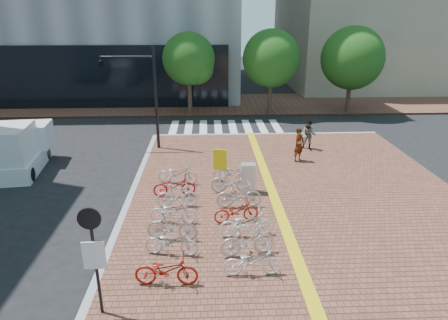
{
  "coord_description": "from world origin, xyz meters",
  "views": [
    {
      "loc": [
        -0.74,
        -12.09,
        7.37
      ],
      "look_at": [
        -0.03,
        4.23,
        1.3
      ],
      "focal_mm": 32.0,
      "sensor_mm": 36.0,
      "label": 1
    }
  ],
  "objects_px": {
    "bike_0": "(166,270)",
    "bike_2": "(172,226)",
    "bike_7": "(252,262)",
    "bike_9": "(246,223)",
    "pedestrian_b": "(309,135)",
    "bike_3": "(173,211)",
    "bike_11": "(239,195)",
    "bike_13": "(233,173)",
    "utility_box": "(248,178)",
    "bike_4": "(177,195)",
    "bike_10": "(236,211)",
    "traffic_light_pole": "(131,80)",
    "bike_8": "(248,240)",
    "pedestrian_a": "(299,145)",
    "yellow_sign": "(220,164)",
    "bike_1": "(171,242)",
    "box_truck": "(19,149)",
    "bike_5": "(174,186)",
    "notice_sign": "(94,249)",
    "bike_6": "(178,174)",
    "bike_12": "(232,181)"
  },
  "relations": [
    {
      "from": "bike_1",
      "to": "bike_5",
      "type": "height_order",
      "value": "bike_5"
    },
    {
      "from": "bike_0",
      "to": "bike_12",
      "type": "bearing_deg",
      "value": -17.13
    },
    {
      "from": "bike_7",
      "to": "notice_sign",
      "type": "xyz_separation_m",
      "value": [
        -4.01,
        -1.42,
        1.45
      ]
    },
    {
      "from": "bike_7",
      "to": "bike_4",
      "type": "bearing_deg",
      "value": 28.14
    },
    {
      "from": "bike_8",
      "to": "bike_9",
      "type": "xyz_separation_m",
      "value": [
        0.05,
        1.15,
        -0.04
      ]
    },
    {
      "from": "bike_11",
      "to": "bike_2",
      "type": "bearing_deg",
      "value": 131.15
    },
    {
      "from": "bike_8",
      "to": "utility_box",
      "type": "xyz_separation_m",
      "value": [
        0.48,
        4.68,
        0.11
      ]
    },
    {
      "from": "bike_3",
      "to": "bike_7",
      "type": "xyz_separation_m",
      "value": [
        2.52,
        -3.21,
        0.0
      ]
    },
    {
      "from": "bike_1",
      "to": "bike_13",
      "type": "height_order",
      "value": "bike_13"
    },
    {
      "from": "bike_10",
      "to": "bike_6",
      "type": "bearing_deg",
      "value": 23.06
    },
    {
      "from": "bike_12",
      "to": "notice_sign",
      "type": "distance_m",
      "value": 8.14
    },
    {
      "from": "bike_1",
      "to": "pedestrian_a",
      "type": "height_order",
      "value": "pedestrian_a"
    },
    {
      "from": "bike_0",
      "to": "bike_2",
      "type": "distance_m",
      "value": 2.36
    },
    {
      "from": "bike_1",
      "to": "pedestrian_b",
      "type": "distance_m",
      "value": 12.13
    },
    {
      "from": "bike_12",
      "to": "traffic_light_pole",
      "type": "distance_m",
      "value": 8.64
    },
    {
      "from": "bike_13",
      "to": "traffic_light_pole",
      "type": "height_order",
      "value": "traffic_light_pole"
    },
    {
      "from": "bike_3",
      "to": "bike_9",
      "type": "relative_size",
      "value": 0.93
    },
    {
      "from": "bike_4",
      "to": "bike_7",
      "type": "distance_m",
      "value": 5.09
    },
    {
      "from": "bike_6",
      "to": "box_truck",
      "type": "bearing_deg",
      "value": 82.89
    },
    {
      "from": "bike_7",
      "to": "bike_6",
      "type": "bearing_deg",
      "value": 20.29
    },
    {
      "from": "bike_4",
      "to": "yellow_sign",
      "type": "height_order",
      "value": "yellow_sign"
    },
    {
      "from": "bike_7",
      "to": "bike_10",
      "type": "bearing_deg",
      "value": 3.53
    },
    {
      "from": "bike_10",
      "to": "traffic_light_pole",
      "type": "distance_m",
      "value": 10.63
    },
    {
      "from": "bike_7",
      "to": "pedestrian_a",
      "type": "xyz_separation_m",
      "value": [
        3.41,
        9.4,
        0.41
      ]
    },
    {
      "from": "bike_5",
      "to": "bike_10",
      "type": "distance_m",
      "value": 3.32
    },
    {
      "from": "bike_1",
      "to": "box_truck",
      "type": "distance_m",
      "value": 11.16
    },
    {
      "from": "bike_7",
      "to": "bike_9",
      "type": "xyz_separation_m",
      "value": [
        0.01,
        2.18,
        0.03
      ]
    },
    {
      "from": "bike_0",
      "to": "yellow_sign",
      "type": "relative_size",
      "value": 0.88
    },
    {
      "from": "pedestrian_b",
      "to": "bike_7",
      "type": "bearing_deg",
      "value": -87.54
    },
    {
      "from": "bike_2",
      "to": "utility_box",
      "type": "distance_m",
      "value": 4.69
    },
    {
      "from": "bike_3",
      "to": "bike_7",
      "type": "relative_size",
      "value": 0.99
    },
    {
      "from": "bike_11",
      "to": "box_truck",
      "type": "distance_m",
      "value": 11.34
    },
    {
      "from": "bike_12",
      "to": "box_truck",
      "type": "relative_size",
      "value": 0.41
    },
    {
      "from": "utility_box",
      "to": "bike_10",
      "type": "bearing_deg",
      "value": -105.11
    },
    {
      "from": "bike_4",
      "to": "bike_9",
      "type": "xyz_separation_m",
      "value": [
        2.47,
        -2.28,
        -0.01
      ]
    },
    {
      "from": "bike_4",
      "to": "bike_5",
      "type": "relative_size",
      "value": 0.95
    },
    {
      "from": "bike_1",
      "to": "bike_13",
      "type": "bearing_deg",
      "value": -13.53
    },
    {
      "from": "bike_10",
      "to": "traffic_light_pole",
      "type": "relative_size",
      "value": 0.3
    },
    {
      "from": "bike_13",
      "to": "utility_box",
      "type": "distance_m",
      "value": 1.25
    },
    {
      "from": "pedestrian_a",
      "to": "utility_box",
      "type": "distance_m",
      "value": 4.74
    },
    {
      "from": "bike_2",
      "to": "bike_6",
      "type": "relative_size",
      "value": 0.97
    },
    {
      "from": "bike_2",
      "to": "bike_7",
      "type": "bearing_deg",
      "value": -121.2
    },
    {
      "from": "bike_3",
      "to": "bike_11",
      "type": "height_order",
      "value": "bike_11"
    },
    {
      "from": "bike_0",
      "to": "bike_13",
      "type": "distance_m",
      "value": 7.48
    },
    {
      "from": "bike_5",
      "to": "bike_10",
      "type": "bearing_deg",
      "value": -138.29
    },
    {
      "from": "pedestrian_a",
      "to": "bike_4",
      "type": "bearing_deg",
      "value": -177.17
    },
    {
      "from": "bike_3",
      "to": "pedestrian_a",
      "type": "xyz_separation_m",
      "value": [
        5.93,
        6.19,
        0.41
      ]
    },
    {
      "from": "bike_2",
      "to": "utility_box",
      "type": "relative_size",
      "value": 1.36
    },
    {
      "from": "bike_3",
      "to": "bike_4",
      "type": "distance_m",
      "value": 1.25
    },
    {
      "from": "bike_8",
      "to": "box_truck",
      "type": "relative_size",
      "value": 0.4
    }
  ]
}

